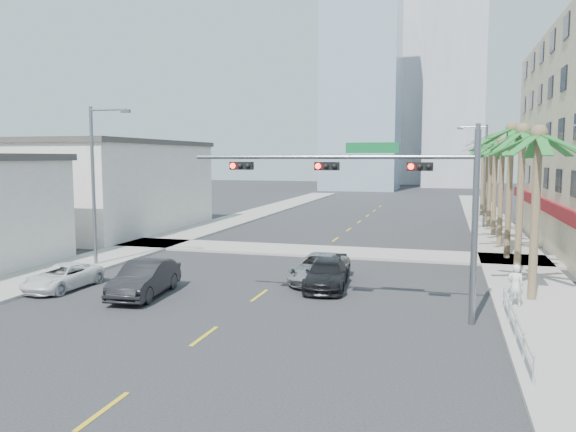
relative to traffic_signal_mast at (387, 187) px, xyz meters
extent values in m
plane|color=#262628|center=(-5.78, -7.95, -5.06)|extent=(260.00, 260.00, 0.00)
cube|color=gray|center=(6.22, 12.05, -4.99)|extent=(4.00, 120.00, 0.15)
cube|color=gray|center=(-17.78, 12.05, -4.99)|extent=(4.00, 120.00, 0.15)
cube|color=gray|center=(-5.78, 14.05, -4.99)|extent=(80.00, 4.00, 0.15)
cube|color=maroon|center=(8.62, 22.05, -2.06)|extent=(0.30, 28.00, 0.80)
cube|color=beige|center=(-25.28, 20.05, -1.46)|extent=(11.00, 18.00, 7.20)
cube|color=#99B2C6|center=(-13.78, 87.05, 18.94)|extent=(14.00, 14.00, 48.00)
cube|color=#ADADB2|center=(3.22, 102.05, 24.94)|extent=(12.00, 12.00, 60.00)
cube|color=#ADADB2|center=(-8.78, 117.05, 15.94)|extent=(16.00, 16.00, 42.00)
cylinder|color=slate|center=(3.22, 0.05, -1.46)|extent=(0.24, 0.24, 7.20)
cylinder|color=slate|center=(-2.28, 0.05, 1.14)|extent=(11.00, 0.16, 0.16)
cube|color=#0C662D|center=(-0.58, 0.05, 1.49)|extent=(2.00, 0.05, 0.40)
cube|color=black|center=(1.22, -0.10, 0.79)|extent=(0.95, 0.28, 0.32)
sphere|color=#FF0C05|center=(0.90, -0.26, 0.79)|extent=(0.22, 0.22, 0.22)
cube|color=black|center=(-2.28, -0.10, 0.79)|extent=(0.95, 0.28, 0.32)
sphere|color=#FF0C05|center=(-2.60, -0.26, 0.79)|extent=(0.22, 0.22, 0.22)
cube|color=black|center=(-5.78, -0.10, 0.79)|extent=(0.95, 0.28, 0.32)
sphere|color=#FF0C05|center=(-6.10, -0.26, 0.79)|extent=(0.22, 0.22, 0.22)
cylinder|color=brown|center=(5.82, 4.05, -1.46)|extent=(0.36, 0.36, 7.20)
cylinder|color=brown|center=(5.82, 9.25, -1.28)|extent=(0.36, 0.36, 7.56)
cylinder|color=brown|center=(5.82, 14.45, -1.10)|extent=(0.36, 0.36, 7.92)
cylinder|color=brown|center=(5.82, 19.65, -1.46)|extent=(0.36, 0.36, 7.20)
cylinder|color=brown|center=(5.82, 24.85, -1.28)|extent=(0.36, 0.36, 7.56)
cylinder|color=brown|center=(5.82, 30.05, -1.10)|extent=(0.36, 0.36, 7.92)
cylinder|color=brown|center=(5.82, 35.25, -1.46)|extent=(0.36, 0.36, 7.20)
cylinder|color=brown|center=(5.82, 40.45, -1.28)|extent=(0.36, 0.36, 7.56)
cylinder|color=slate|center=(-16.98, 6.05, -0.56)|extent=(0.20, 0.20, 9.00)
cylinder|color=slate|center=(-15.88, 6.05, 3.74)|extent=(2.20, 0.12, 0.12)
cube|color=slate|center=(-14.78, 6.05, 3.64)|extent=(0.50, 0.25, 0.18)
cylinder|color=slate|center=(5.42, 30.05, -0.56)|extent=(0.20, 0.20, 9.00)
cylinder|color=slate|center=(4.32, 30.05, 3.74)|extent=(2.20, 0.12, 0.12)
cube|color=slate|center=(3.22, 30.05, 3.64)|extent=(0.50, 0.25, 0.18)
cylinder|color=silver|center=(4.52, -1.95, -4.51)|extent=(0.08, 8.00, 0.08)
cylinder|color=silver|center=(4.52, -1.95, -4.16)|extent=(0.08, 8.00, 0.08)
cylinder|color=silver|center=(4.52, -5.95, -4.56)|extent=(0.08, 0.08, 1.00)
cylinder|color=silver|center=(4.52, -3.95, -4.56)|extent=(0.08, 0.08, 1.00)
cylinder|color=silver|center=(4.52, -1.95, -4.56)|extent=(0.08, 0.08, 1.00)
cylinder|color=silver|center=(4.52, 0.05, -4.56)|extent=(0.08, 0.08, 1.00)
cylinder|color=silver|center=(4.52, 2.05, -4.56)|extent=(0.08, 0.08, 1.00)
imported|color=white|center=(-15.13, 0.71, -4.48)|extent=(2.13, 4.29, 1.17)
imported|color=black|center=(-10.71, 0.60, -4.28)|extent=(2.15, 4.91, 1.57)
imported|color=#AEAEB3|center=(-3.78, 5.52, -4.37)|extent=(2.45, 5.08, 1.39)
imported|color=black|center=(-3.18, 4.27, -4.39)|extent=(2.33, 4.80, 1.35)
imported|color=white|center=(4.99, 2.64, -4.05)|extent=(0.64, 0.43, 1.73)
camera|label=1|loc=(2.15, -21.39, 1.12)|focal=35.00mm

